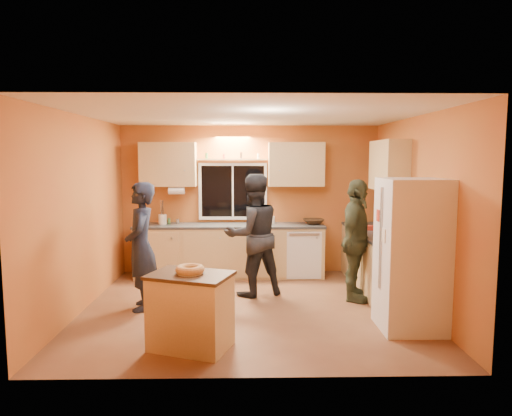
{
  "coord_description": "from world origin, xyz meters",
  "views": [
    {
      "loc": [
        -0.04,
        -6.04,
        2.04
      ],
      "look_at": [
        0.08,
        0.4,
        1.33
      ],
      "focal_mm": 32.0,
      "sensor_mm": 36.0,
      "label": 1
    }
  ],
  "objects_px": {
    "person_left": "(141,246)",
    "person_right": "(356,240)",
    "person_center": "(253,235)",
    "island": "(191,310)",
    "refrigerator": "(411,255)"
  },
  "relations": [
    {
      "from": "person_center",
      "to": "person_right",
      "type": "distance_m",
      "value": 1.49
    },
    {
      "from": "refrigerator",
      "to": "person_left",
      "type": "height_order",
      "value": "refrigerator"
    },
    {
      "from": "person_left",
      "to": "person_right",
      "type": "xyz_separation_m",
      "value": [
        2.97,
        0.32,
        0.01
      ]
    },
    {
      "from": "refrigerator",
      "to": "person_center",
      "type": "distance_m",
      "value": 2.32
    },
    {
      "from": "island",
      "to": "person_right",
      "type": "xyz_separation_m",
      "value": [
        2.15,
        1.63,
        0.46
      ]
    },
    {
      "from": "person_left",
      "to": "island",
      "type": "bearing_deg",
      "value": 23.64
    },
    {
      "from": "person_left",
      "to": "person_right",
      "type": "bearing_deg",
      "value": 87.73
    },
    {
      "from": "person_center",
      "to": "person_right",
      "type": "bearing_deg",
      "value": 146.24
    },
    {
      "from": "island",
      "to": "person_center",
      "type": "relative_size",
      "value": 0.55
    },
    {
      "from": "refrigerator",
      "to": "island",
      "type": "height_order",
      "value": "refrigerator"
    },
    {
      "from": "refrigerator",
      "to": "person_right",
      "type": "distance_m",
      "value": 1.19
    },
    {
      "from": "person_left",
      "to": "person_right",
      "type": "distance_m",
      "value": 2.99
    },
    {
      "from": "person_center",
      "to": "person_right",
      "type": "height_order",
      "value": "person_center"
    },
    {
      "from": "island",
      "to": "person_center",
      "type": "xyz_separation_m",
      "value": [
        0.69,
        1.91,
        0.49
      ]
    },
    {
      "from": "person_center",
      "to": "person_left",
      "type": "bearing_deg",
      "value": -1.05
    }
  ]
}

